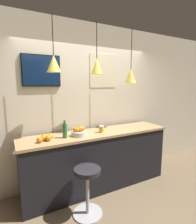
{
  "coord_description": "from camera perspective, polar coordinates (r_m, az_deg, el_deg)",
  "views": [
    {
      "loc": [
        -1.36,
        -1.95,
        1.82
      ],
      "look_at": [
        0.0,
        0.62,
        1.35
      ],
      "focal_mm": 28.0,
      "sensor_mm": 36.0,
      "label": 1
    }
  ],
  "objects": [
    {
      "name": "back_wall",
      "position": [
        3.29,
        -3.32,
        2.65
      ],
      "size": [
        8.0,
        0.06,
        2.9
      ],
      "color": "beige",
      "rests_on": "ground_plane"
    },
    {
      "name": "pendant_lamp_left",
      "position": [
        2.71,
        -14.24,
        15.1
      ],
      "size": [
        0.21,
        0.21,
        0.81
      ],
      "color": "black"
    },
    {
      "name": "service_counter",
      "position": [
        3.19,
        0.0,
        -15.25
      ],
      "size": [
        2.61,
        0.59,
        1.0
      ],
      "color": "black",
      "rests_on": "ground_plane"
    },
    {
      "name": "juice_bottle",
      "position": [
        2.73,
        -10.78,
        -5.93
      ],
      "size": [
        0.07,
        0.07,
        0.27
      ],
      "color": "#286B33",
      "rests_on": "service_counter"
    },
    {
      "name": "mounted_tv",
      "position": [
        2.98,
        -18.0,
        12.71
      ],
      "size": [
        0.6,
        0.04,
        0.5
      ],
      "color": "black"
    },
    {
      "name": "ground_plane",
      "position": [
        2.99,
        6.31,
        -28.37
      ],
      "size": [
        14.0,
        14.0,
        0.0
      ],
      "primitive_type": "plane",
      "color": "#756047"
    },
    {
      "name": "fruit_bowl",
      "position": [
        2.81,
        -6.25,
        -6.47
      ],
      "size": [
        0.24,
        0.24,
        0.16
      ],
      "color": "beige",
      "rests_on": "service_counter"
    },
    {
      "name": "pendant_lamp_middle",
      "position": [
        2.96,
        -0.41,
        14.72
      ],
      "size": [
        0.2,
        0.2,
        0.82
      ],
      "color": "black"
    },
    {
      "name": "orange_pile",
      "position": [
        2.7,
        -16.96,
        -8.05
      ],
      "size": [
        0.25,
        0.25,
        0.09
      ],
      "color": "orange",
      "rests_on": "service_counter"
    },
    {
      "name": "spread_jar",
      "position": [
        2.99,
        1.1,
        -5.59
      ],
      "size": [
        0.08,
        0.08,
        0.12
      ],
      "color": "gold",
      "rests_on": "service_counter"
    },
    {
      "name": "pendant_lamp_right",
      "position": [
        3.34,
        10.63,
        11.49
      ],
      "size": [
        0.21,
        0.21,
        0.97
      ],
      "color": "black"
    },
    {
      "name": "wall_poster",
      "position": [
        3.39,
        1.76,
        13.27
      ],
      "size": [
        0.55,
        0.01,
        0.62
      ],
      "color": "beige"
    },
    {
      "name": "bar_stool",
      "position": [
        2.61,
        -3.48,
        -22.44
      ],
      "size": [
        0.42,
        0.42,
        0.68
      ],
      "color": "#B7B7BC",
      "rests_on": "ground_plane"
    }
  ]
}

